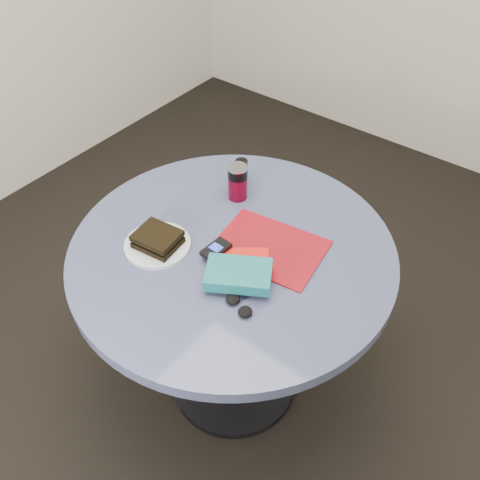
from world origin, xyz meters
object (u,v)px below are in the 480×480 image
Objects in this scene: magazine at (269,248)px; novel at (239,274)px; soda_can at (238,182)px; red_book at (239,263)px; pepper_grinder at (241,172)px; plate at (157,245)px; table at (233,284)px; mp3_player at (216,249)px; sandwich at (158,239)px; headphones at (239,305)px.

novel reaches higher than magazine.
soda_can is 0.33m from red_book.
pepper_grinder reaches higher than magazine.
soda_can is 0.08m from pepper_grinder.
novel is at bearing 5.72° from plate.
pepper_grinder is at bearing 122.23° from table.
red_book is 0.08m from mp3_player.
novel is (0.10, -0.10, 0.20)m from table.
sandwich reaches higher than table.
mp3_player is (0.12, -0.26, -0.03)m from soda_can.
mp3_player is (0.17, 0.08, 0.02)m from plate.
sandwich is 0.34m from magazine.
plate is 1.46× the size of sandwich.
red_book is at bearing -37.11° from table.
red_book is (0.06, -0.05, 0.18)m from table.
mp3_player is (-0.08, -0.01, 0.01)m from red_book.
plate is at bearing -144.16° from table.
red_book is (0.20, -0.26, -0.05)m from soda_can.
novel reaches higher than mp3_player.
red_book reaches higher than plate.
soda_can is 0.49m from headphones.
soda_can is (-0.14, 0.21, 0.23)m from table.
sandwich is at bearing 173.17° from headphones.
mp3_player is (-0.11, -0.12, 0.02)m from magazine.
plate is 0.19m from mp3_player.
red_book is at bearing 18.75° from plate.
red_book is (-0.03, -0.12, 0.01)m from magazine.
soda_can reaches higher than pepper_grinder.
soda_can is at bearing 90.95° from red_book.
soda_can is at bearing 97.38° from novel.
novel is at bearing 128.07° from headphones.
magazine is 1.74× the size of novel.
sandwich is at bearing -96.96° from soda_can.
pepper_grinder is at bearing 115.29° from mp3_player.
novel is (0.24, -0.31, -0.02)m from soda_can.
mp3_player reaches higher than plate.
plate is 0.34m from magazine.
headphones is at bearing -47.63° from table.
soda_can is 0.29m from mp3_player.
soda_can reaches higher than magazine.
mp3_player is (0.16, 0.08, -0.01)m from sandwich.
plate is 2.10× the size of pepper_grinder.
plate reaches higher than magazine.
novel is at bearing -53.79° from pepper_grinder.
soda_can is at bearing 123.59° from table.
novel reaches higher than table.
headphones reaches higher than table.
mp3_player is at bearing 24.59° from plate.
table is 0.39m from pepper_grinder.
sandwich is at bearing 162.02° from red_book.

